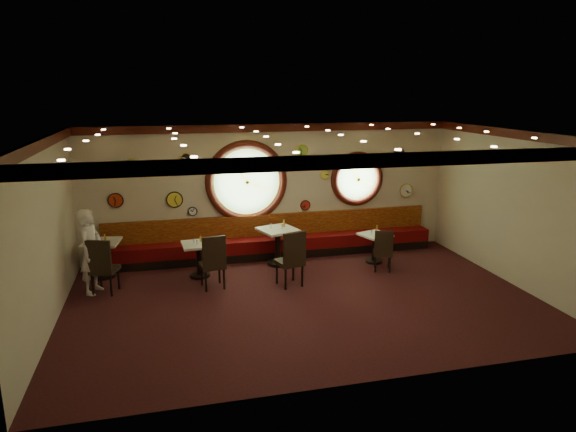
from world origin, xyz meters
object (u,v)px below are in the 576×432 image
at_px(table_d, 375,244).
at_px(condiment_a_salt, 98,238).
at_px(chair_d, 383,248).
at_px(table_a, 102,255).
at_px(condiment_c_bottle, 284,223).
at_px(waiter, 91,251).
at_px(condiment_c_pepper, 282,227).
at_px(condiment_d_pepper, 378,232).
at_px(table_c, 278,242).
at_px(chair_b, 213,259).
at_px(condiment_b_salt, 194,241).
at_px(table_b, 199,256).
at_px(condiment_d_salt, 372,232).
at_px(condiment_c_salt, 271,226).
at_px(condiment_b_bottle, 201,239).
at_px(condiment_d_bottle, 377,229).
at_px(chair_c, 292,255).
at_px(chair_a, 102,263).
at_px(condiment_a_pepper, 101,240).
at_px(condiment_b_pepper, 197,242).
at_px(condiment_a_bottle, 105,237).

bearing_deg(table_d, condiment_a_salt, 174.58).
bearing_deg(chair_d, table_d, 104.66).
bearing_deg(table_a, table_d, -4.42).
xyz_separation_m(condiment_c_bottle, waiter, (-4.15, -0.88, -0.09)).
xyz_separation_m(chair_d, condiment_c_pepper, (-2.09, 0.96, 0.37)).
bearing_deg(condiment_d_pepper, table_a, 175.02).
relative_size(table_c, chair_b, 1.40).
bearing_deg(condiment_b_salt, table_b, -24.37).
distance_m(condiment_a_salt, condiment_d_salt, 6.13).
bearing_deg(table_b, chair_d, -9.18).
height_order(chair_b, condiment_c_pepper, chair_b).
height_order(table_d, condiment_a_salt, condiment_a_salt).
bearing_deg(table_c, condiment_d_pepper, -11.35).
relative_size(condiment_c_salt, condiment_b_bottle, 0.80).
bearing_deg(chair_b, condiment_b_salt, 103.69).
xyz_separation_m(table_a, table_c, (3.87, -0.08, 0.03)).
height_order(table_c, table_d, table_c).
distance_m(condiment_d_pepper, condiment_d_bottle, 0.18).
relative_size(chair_b, condiment_c_bottle, 4.09).
height_order(table_d, chair_d, chair_d).
xyz_separation_m(table_c, condiment_b_salt, (-1.94, -0.33, 0.26)).
height_order(table_b, chair_c, chair_c).
bearing_deg(table_b, condiment_c_bottle, 13.72).
xyz_separation_m(chair_a, chair_b, (2.17, -0.24, -0.00)).
distance_m(condiment_d_pepper, waiter, 6.27).
height_order(table_a, condiment_c_salt, condiment_c_salt).
height_order(condiment_b_salt, condiment_a_pepper, condiment_a_pepper).
height_order(table_d, condiment_a_pepper, condiment_a_pepper).
distance_m(table_b, condiment_a_salt, 2.22).
xyz_separation_m(condiment_a_pepper, condiment_d_bottle, (6.21, -0.31, -0.08)).
bearing_deg(waiter, chair_a, -107.72).
xyz_separation_m(chair_d, waiter, (-6.15, 0.26, 0.31)).
distance_m(table_b, chair_d, 4.07).
bearing_deg(condiment_a_pepper, condiment_c_bottle, 1.28).
distance_m(condiment_b_pepper, waiter, 2.12).
height_order(table_d, chair_c, chair_c).
distance_m(table_c, condiment_a_salt, 3.97).
xyz_separation_m(condiment_d_salt, condiment_d_bottle, (0.18, 0.11, 0.04)).
bearing_deg(condiment_c_salt, condiment_b_salt, -166.59).
bearing_deg(condiment_b_bottle, condiment_d_bottle, -0.32).
bearing_deg(condiment_d_bottle, table_b, -178.73).
xyz_separation_m(chair_a, condiment_d_pepper, (6.06, 0.48, 0.10)).
height_order(condiment_b_bottle, waiter, waiter).
xyz_separation_m(table_d, chair_c, (-2.27, -1.03, 0.24)).
bearing_deg(condiment_c_bottle, condiment_c_salt, -176.28).
distance_m(condiment_d_salt, condiment_b_bottle, 3.94).
xyz_separation_m(condiment_c_pepper, condiment_a_bottle, (-3.88, 0.22, -0.04)).
distance_m(chair_a, condiment_b_pepper, 1.96).
xyz_separation_m(condiment_d_pepper, condiment_c_bottle, (-2.11, 0.57, 0.20)).
bearing_deg(condiment_b_bottle, condiment_a_pepper, 172.22).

